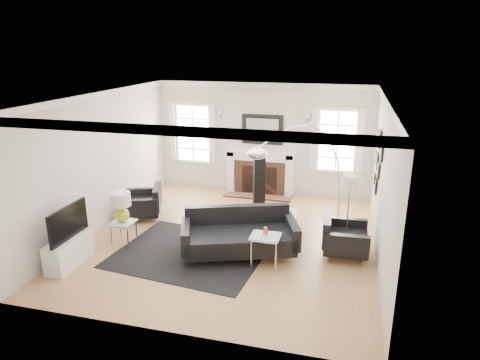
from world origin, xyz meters
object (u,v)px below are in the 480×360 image
(sofa, at_px, (239,235))
(armchair_left, at_px, (145,204))
(fireplace, at_px, (260,173))
(arc_floor_lamp, at_px, (301,180))
(armchair_right, at_px, (342,238))
(coffee_table, at_px, (270,217))
(gourd_lamp, at_px, (121,205))

(sofa, bearing_deg, armchair_left, 155.18)
(fireplace, distance_m, arc_floor_lamp, 3.12)
(armchair_right, bearing_deg, coffee_table, 162.78)
(coffee_table, distance_m, arc_floor_lamp, 1.09)
(fireplace, xyz_separation_m, arc_floor_lamp, (1.32, -2.72, 0.77))
(sofa, relative_size, armchair_right, 2.46)
(coffee_table, height_order, gourd_lamp, gourd_lamp)
(armchair_right, bearing_deg, gourd_lamp, -171.70)
(sofa, xyz_separation_m, armchair_left, (-2.45, 1.13, -0.04))
(gourd_lamp, xyz_separation_m, arc_floor_lamp, (3.25, 0.82, 0.50))
(gourd_lamp, height_order, arc_floor_lamp, arc_floor_lamp)
(armchair_right, xyz_separation_m, gourd_lamp, (-4.07, -0.59, 0.47))
(coffee_table, xyz_separation_m, arc_floor_lamp, (0.59, -0.21, 0.88))
(armchair_left, distance_m, arc_floor_lamp, 3.63)
(sofa, relative_size, arc_floor_lamp, 0.94)
(sofa, xyz_separation_m, gourd_lamp, (-2.24, -0.19, 0.44))
(gourd_lamp, bearing_deg, sofa, 4.78)
(fireplace, relative_size, sofa, 0.75)
(coffee_table, bearing_deg, armchair_left, 174.28)
(armchair_right, height_order, arc_floor_lamp, arc_floor_lamp)
(armchair_left, height_order, arc_floor_lamp, arc_floor_lamp)
(fireplace, distance_m, sofa, 3.37)
(gourd_lamp, bearing_deg, coffee_table, 21.22)
(sofa, bearing_deg, armchair_right, 12.49)
(fireplace, height_order, sofa, fireplace)
(sofa, bearing_deg, coffee_table, 63.50)
(coffee_table, bearing_deg, arc_floor_lamp, -19.82)
(arc_floor_lamp, bearing_deg, gourd_lamp, -165.87)
(gourd_lamp, relative_size, arc_floor_lamp, 0.24)
(armchair_right, bearing_deg, arc_floor_lamp, 164.70)
(sofa, bearing_deg, gourd_lamp, -175.22)
(fireplace, height_order, coffee_table, fireplace)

